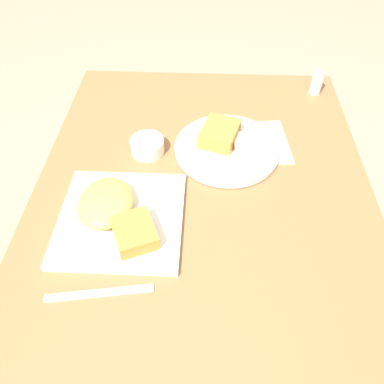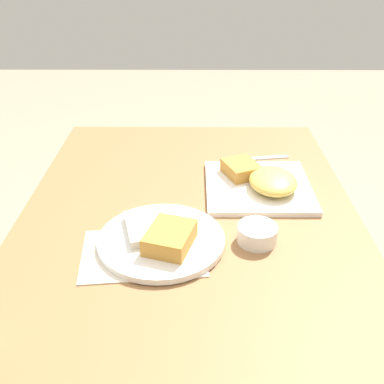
# 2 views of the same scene
# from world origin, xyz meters

# --- Properties ---
(ground_plane) EXTENTS (8.00, 8.00, 0.00)m
(ground_plane) POSITION_xyz_m (0.00, 0.00, 0.00)
(ground_plane) COLOR gray
(dining_table) EXTENTS (1.07, 0.83, 0.73)m
(dining_table) POSITION_xyz_m (0.00, 0.00, 0.64)
(dining_table) COLOR olive
(dining_table) RESTS_ON ground_plane
(menu_card) EXTENTS (0.21, 0.28, 0.00)m
(menu_card) POSITION_xyz_m (-0.18, 0.10, 0.73)
(menu_card) COLOR beige
(menu_card) RESTS_ON dining_table
(plate_square_near) EXTENTS (0.28, 0.28, 0.06)m
(plate_square_near) POSITION_xyz_m (0.10, -0.19, 0.75)
(plate_square_near) COLOR white
(plate_square_near) RESTS_ON dining_table
(plate_oval_far) EXTENTS (0.28, 0.28, 0.05)m
(plate_oval_far) POSITION_xyz_m (-0.15, 0.06, 0.74)
(plate_oval_far) COLOR white
(plate_oval_far) RESTS_ON menu_card
(sauce_ramekin) EXTENTS (0.09, 0.09, 0.04)m
(sauce_ramekin) POSITION_xyz_m (-0.13, -0.15, 0.75)
(sauce_ramekin) COLOR white
(sauce_ramekin) RESTS_ON dining_table
(salt_shaker) EXTENTS (0.04, 0.04, 0.07)m
(salt_shaker) POSITION_xyz_m (-0.44, 0.34, 0.76)
(salt_shaker) COLOR white
(salt_shaker) RESTS_ON dining_table
(butter_knife) EXTENTS (0.05, 0.21, 0.00)m
(butter_knife) POSITION_xyz_m (0.28, -0.19, 0.73)
(butter_knife) COLOR silver
(butter_knife) RESTS_ON dining_table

